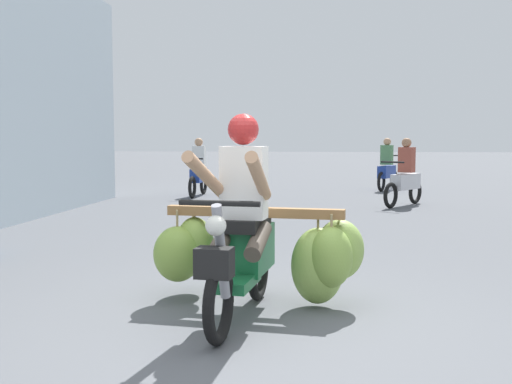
% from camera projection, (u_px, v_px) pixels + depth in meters
% --- Properties ---
extents(ground_plane, '(120.00, 120.00, 0.00)m').
position_uv_depth(ground_plane, '(255.00, 340.00, 4.29)').
color(ground_plane, '#56595E').
extents(motorbike_main_loaded, '(1.79, 1.84, 1.58)m').
position_uv_depth(motorbike_main_loaded, '(258.00, 246.00, 5.06)').
color(motorbike_main_loaded, black).
rests_on(motorbike_main_loaded, ground).
extents(motorbike_distant_ahead_left, '(0.78, 1.53, 1.40)m').
position_uv_depth(motorbike_distant_ahead_left, '(387.00, 169.00, 16.62)').
color(motorbike_distant_ahead_left, black).
rests_on(motorbike_distant_ahead_left, ground).
extents(motorbike_distant_ahead_right, '(0.50, 1.62, 1.40)m').
position_uv_depth(motorbike_distant_ahead_right, '(199.00, 173.00, 14.99)').
color(motorbike_distant_ahead_right, black).
rests_on(motorbike_distant_ahead_right, ground).
extents(motorbike_distant_far_ahead, '(0.97, 1.40, 1.40)m').
position_uv_depth(motorbike_distant_far_ahead, '(405.00, 178.00, 12.80)').
color(motorbike_distant_far_ahead, black).
rests_on(motorbike_distant_far_ahead, ground).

